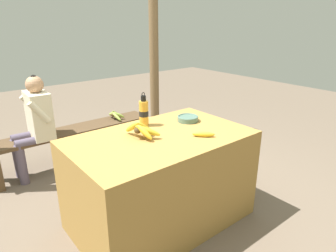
{
  "coord_description": "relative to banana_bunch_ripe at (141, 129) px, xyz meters",
  "views": [
    {
      "loc": [
        -1.28,
        -1.69,
        1.6
      ],
      "look_at": [
        0.11,
        0.05,
        0.8
      ],
      "focal_mm": 32.0,
      "sensor_mm": 36.0,
      "label": 1
    }
  ],
  "objects": [
    {
      "name": "market_counter",
      "position": [
        0.13,
        -0.06,
        -0.45
      ],
      "size": [
        1.39,
        0.85,
        0.76
      ],
      "color": "olive",
      "rests_on": "ground_plane"
    },
    {
      "name": "serving_bowl",
      "position": [
        0.53,
        0.07,
        -0.04
      ],
      "size": [
        0.18,
        0.18,
        0.05
      ],
      "color": "#4C6B5B",
      "rests_on": "market_counter"
    },
    {
      "name": "water_bottle",
      "position": [
        0.17,
        0.22,
        0.04
      ],
      "size": [
        0.08,
        0.08,
        0.28
      ],
      "color": "gold",
      "rests_on": "market_counter"
    },
    {
      "name": "seated_vendor",
      "position": [
        -0.39,
        1.37,
        -0.21
      ],
      "size": [
        0.41,
        0.39,
        1.08
      ],
      "rotation": [
        0.0,
        0.0,
        3.11
      ],
      "color": "#564C60",
      "rests_on": "ground_plane"
    },
    {
      "name": "support_post_far",
      "position": [
        1.32,
        1.63,
        0.48
      ],
      "size": [
        0.13,
        0.13,
        2.63
      ],
      "color": "brown",
      "rests_on": "ground_plane"
    },
    {
      "name": "loose_banana_front",
      "position": [
        0.38,
        -0.28,
        -0.05
      ],
      "size": [
        0.15,
        0.15,
        0.04
      ],
      "rotation": [
        0.0,
        0.0,
        -0.78
      ],
      "color": "gold",
      "rests_on": "market_counter"
    },
    {
      "name": "wooden_bench",
      "position": [
        0.01,
        1.4,
        -0.47
      ],
      "size": [
        1.85,
        0.32,
        0.43
      ],
      "color": "#4C3823",
      "rests_on": "ground_plane"
    },
    {
      "name": "banana_bunch_ripe",
      "position": [
        0.0,
        0.0,
        0.0
      ],
      "size": [
        0.19,
        0.31,
        0.15
      ],
      "color": "#4C381E",
      "rests_on": "market_counter"
    },
    {
      "name": "ground_plane",
      "position": [
        0.13,
        -0.06,
        -0.83
      ],
      "size": [
        12.0,
        12.0,
        0.0
      ],
      "primitive_type": "plane",
      "color": "brown"
    },
    {
      "name": "banana_bunch_green",
      "position": [
        0.55,
        1.4,
        -0.34
      ],
      "size": [
        0.17,
        0.29,
        0.13
      ],
      "color": "#4C381E",
      "rests_on": "wooden_bench"
    }
  ]
}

